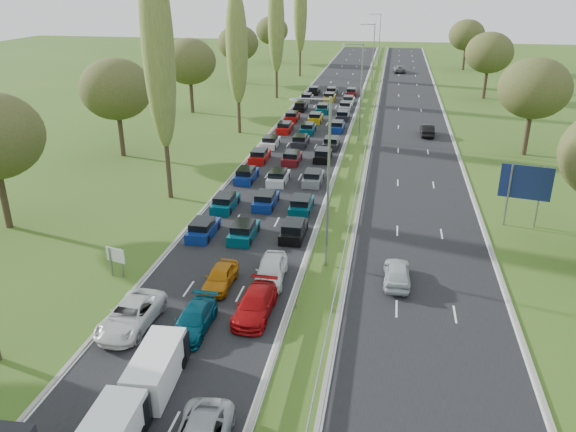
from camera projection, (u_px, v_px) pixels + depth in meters
The scene contains 20 objects.
ground at pixel (360, 136), 73.64m from camera, with size 260.00×260.00×0.00m, color #325219.
near_carriageway at pixel (311, 129), 77.04m from camera, with size 10.50×215.00×0.04m, color black.
far_carriageway at pixel (412, 134), 74.78m from camera, with size 10.50×215.00×0.04m, color black.
central_reservation at pixel (361, 128), 75.70m from camera, with size 2.36×215.00×0.32m.
lamp_columns at pixel (361, 93), 69.52m from camera, with size 0.18×140.18×12.00m.
poplar_row at pixel (210, 45), 60.81m from camera, with size 2.80×127.80×22.44m.
woodland_left at pixel (101, 95), 59.35m from camera, with size 8.00×166.00×11.10m.
woodland_right at pixel (553, 103), 55.32m from camera, with size 8.00×153.00×11.10m.
traffic_queue_fill at pixel (306, 135), 72.31m from camera, with size 9.13×66.49×0.80m.
near_car_2 at pixel (131, 315), 32.61m from camera, with size 2.50×5.43×1.51m, color silver.
near_car_7 at pixel (194, 320), 32.33m from camera, with size 1.88×4.62×1.34m, color #053F53.
near_car_8 at pixel (220, 277), 37.01m from camera, with size 1.67×4.15×1.41m, color #B86B0C.
near_car_11 at pixel (255, 304), 33.77m from camera, with size 2.03×5.00×1.45m, color #99090B.
near_car_12 at pixel (271, 270), 37.70m from camera, with size 1.89×4.71×1.60m, color white.
far_car_0 at pixel (397, 273), 37.42m from camera, with size 1.76×4.38×1.49m, color #B0B8BB.
far_car_1 at pixel (427, 130), 73.53m from camera, with size 1.60×4.60×1.52m, color black.
far_car_2 at pixel (399, 69), 125.48m from camera, with size 2.50×5.42×1.51m, color slate.
white_van_rear at pixel (158, 366), 27.98m from camera, with size 1.86×4.75×1.91m.
info_sign at pixel (116, 258), 38.08m from camera, with size 1.47×0.49×2.10m.
direction_sign at pixel (525, 185), 45.17m from camera, with size 3.94×0.89×5.20m.
Camera 1 is at (8.29, 7.48, 18.67)m, focal length 35.00 mm.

